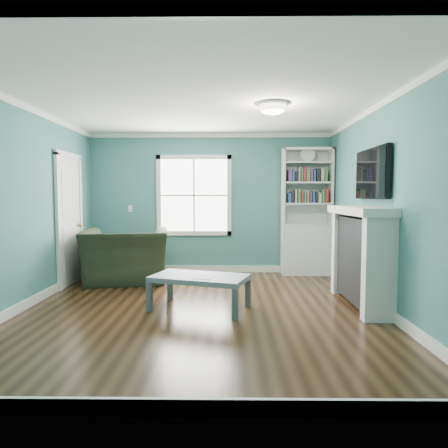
{
  "coord_description": "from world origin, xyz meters",
  "views": [
    {
      "loc": [
        0.35,
        -4.99,
        1.44
      ],
      "look_at": [
        0.29,
        0.4,
        1.06
      ],
      "focal_mm": 32.0,
      "sensor_mm": 36.0,
      "label": 1
    }
  ],
  "objects": [
    {
      "name": "floor",
      "position": [
        0.0,
        0.0,
        0.0
      ],
      "size": [
        5.0,
        5.0,
        0.0
      ],
      "primitive_type": "plane",
      "color": "black",
      "rests_on": "ground"
    },
    {
      "name": "room_walls",
      "position": [
        0.0,
        0.0,
        1.58
      ],
      "size": [
        5.0,
        5.0,
        5.0
      ],
      "color": "#3A7472",
      "rests_on": "ground"
    },
    {
      "name": "trim",
      "position": [
        0.0,
        0.0,
        1.24
      ],
      "size": [
        4.5,
        5.0,
        2.6
      ],
      "color": "white",
      "rests_on": "ground"
    },
    {
      "name": "window",
      "position": [
        -0.3,
        2.49,
        1.45
      ],
      "size": [
        1.4,
        0.06,
        1.5
      ],
      "color": "white",
      "rests_on": "room_walls"
    },
    {
      "name": "bookshelf",
      "position": [
        1.77,
        2.3,
        0.92
      ],
      "size": [
        0.9,
        0.35,
        2.31
      ],
      "color": "silver",
      "rests_on": "ground"
    },
    {
      "name": "fireplace",
      "position": [
        2.08,
        0.2,
        0.64
      ],
      "size": [
        0.44,
        1.58,
        1.3
      ],
      "color": "black",
      "rests_on": "ground"
    },
    {
      "name": "tv",
      "position": [
        2.2,
        0.2,
        1.72
      ],
      "size": [
        0.06,
        1.1,
        0.65
      ],
      "primitive_type": "cube",
      "color": "black",
      "rests_on": "fireplace"
    },
    {
      "name": "door",
      "position": [
        -2.22,
        1.4,
        1.07
      ],
      "size": [
        0.12,
        0.98,
        2.17
      ],
      "color": "silver",
      "rests_on": "ground"
    },
    {
      "name": "ceiling_fixture",
      "position": [
        0.9,
        0.1,
        2.55
      ],
      "size": [
        0.38,
        0.38,
        0.15
      ],
      "color": "white",
      "rests_on": "room_walls"
    },
    {
      "name": "light_switch",
      "position": [
        -1.5,
        2.48,
        1.2
      ],
      "size": [
        0.08,
        0.01,
        0.12
      ],
      "primitive_type": "cube",
      "color": "white",
      "rests_on": "room_walls"
    },
    {
      "name": "recliner",
      "position": [
        -1.36,
        1.6,
        0.59
      ],
      "size": [
        1.48,
        1.09,
        1.19
      ],
      "primitive_type": "imported",
      "rotation": [
        0.0,
        0.0,
        -2.98
      ],
      "color": "#1F2D1C",
      "rests_on": "ground"
    },
    {
      "name": "coffee_table",
      "position": [
        -0.02,
        0.01,
        0.37
      ],
      "size": [
        1.33,
        0.98,
        0.43
      ],
      "rotation": [
        0.0,
        0.0,
        -0.31
      ],
      "color": "#4E565E",
      "rests_on": "ground"
    },
    {
      "name": "paper_sheet",
      "position": [
        0.05,
        -0.09,
        0.43
      ],
      "size": [
        0.31,
        0.36,
        0.0
      ],
      "primitive_type": "cube",
      "rotation": [
        0.0,
        0.0,
        -0.22
      ],
      "color": "white",
      "rests_on": "coffee_table"
    }
  ]
}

